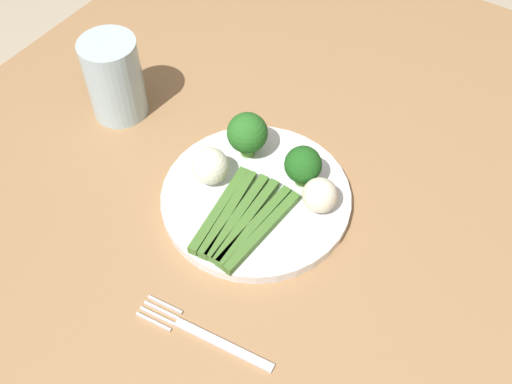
{
  "coord_description": "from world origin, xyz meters",
  "views": [
    {
      "loc": [
        -0.33,
        -0.21,
        1.37
      ],
      "look_at": [
        0.06,
        0.05,
        0.77
      ],
      "focal_mm": 42.56,
      "sensor_mm": 36.0,
      "label": 1
    }
  ],
  "objects_px": {
    "dining_table": "(261,292)",
    "cauliflower_outer_edge": "(320,195)",
    "water_glass": "(114,78)",
    "broccoli_right": "(247,133)",
    "cauliflower_front_left": "(210,166)",
    "plate": "(256,198)",
    "asparagus_bundle": "(242,219)",
    "fork": "(203,335)",
    "broccoli_left": "(303,165)"
  },
  "relations": [
    {
      "from": "plate",
      "to": "cauliflower_front_left",
      "type": "height_order",
      "value": "cauliflower_front_left"
    },
    {
      "from": "plate",
      "to": "water_glass",
      "type": "height_order",
      "value": "water_glass"
    },
    {
      "from": "broccoli_right",
      "to": "fork",
      "type": "bearing_deg",
      "value": -156.84
    },
    {
      "from": "plate",
      "to": "cauliflower_front_left",
      "type": "distance_m",
      "value": 0.07
    },
    {
      "from": "plate",
      "to": "water_glass",
      "type": "xyz_separation_m",
      "value": [
        0.03,
        0.26,
        0.05
      ]
    },
    {
      "from": "broccoli_right",
      "to": "water_glass",
      "type": "distance_m",
      "value": 0.21
    },
    {
      "from": "dining_table",
      "to": "cauliflower_outer_edge",
      "type": "distance_m",
      "value": 0.16
    },
    {
      "from": "broccoli_right",
      "to": "broccoli_left",
      "type": "height_order",
      "value": "broccoli_right"
    },
    {
      "from": "broccoli_right",
      "to": "cauliflower_outer_edge",
      "type": "height_order",
      "value": "broccoli_right"
    },
    {
      "from": "dining_table",
      "to": "cauliflower_outer_edge",
      "type": "xyz_separation_m",
      "value": [
        0.09,
        -0.03,
        0.13
      ]
    },
    {
      "from": "dining_table",
      "to": "water_glass",
      "type": "height_order",
      "value": "water_glass"
    },
    {
      "from": "asparagus_bundle",
      "to": "dining_table",
      "type": "bearing_deg",
      "value": -114.93
    },
    {
      "from": "plate",
      "to": "broccoli_left",
      "type": "height_order",
      "value": "broccoli_left"
    },
    {
      "from": "cauliflower_front_left",
      "to": "cauliflower_outer_edge",
      "type": "bearing_deg",
      "value": -74.81
    },
    {
      "from": "cauliflower_front_left",
      "to": "asparagus_bundle",
      "type": "bearing_deg",
      "value": -116.41
    },
    {
      "from": "broccoli_right",
      "to": "cauliflower_front_left",
      "type": "bearing_deg",
      "value": 166.55
    },
    {
      "from": "asparagus_bundle",
      "to": "cauliflower_outer_edge",
      "type": "bearing_deg",
      "value": -45.13
    },
    {
      "from": "broccoli_right",
      "to": "fork",
      "type": "distance_m",
      "value": 0.27
    },
    {
      "from": "asparagus_bundle",
      "to": "fork",
      "type": "relative_size",
      "value": 0.86
    },
    {
      "from": "water_glass",
      "to": "cauliflower_front_left",
      "type": "bearing_deg",
      "value": -102.13
    },
    {
      "from": "broccoli_left",
      "to": "cauliflower_outer_edge",
      "type": "relative_size",
      "value": 1.31
    },
    {
      "from": "cauliflower_outer_edge",
      "to": "water_glass",
      "type": "height_order",
      "value": "water_glass"
    },
    {
      "from": "plate",
      "to": "cauliflower_outer_edge",
      "type": "bearing_deg",
      "value": -69.72
    },
    {
      "from": "broccoli_right",
      "to": "dining_table",
      "type": "bearing_deg",
      "value": -139.54
    },
    {
      "from": "dining_table",
      "to": "cauliflower_outer_edge",
      "type": "bearing_deg",
      "value": -16.3
    },
    {
      "from": "plate",
      "to": "asparagus_bundle",
      "type": "relative_size",
      "value": 1.69
    },
    {
      "from": "broccoli_left",
      "to": "water_glass",
      "type": "xyz_separation_m",
      "value": [
        -0.02,
        0.29,
        0.01
      ]
    },
    {
      "from": "cauliflower_front_left",
      "to": "fork",
      "type": "height_order",
      "value": "cauliflower_front_left"
    },
    {
      "from": "dining_table",
      "to": "fork",
      "type": "xyz_separation_m",
      "value": [
        -0.12,
        -0.0,
        0.1
      ]
    },
    {
      "from": "cauliflower_outer_edge",
      "to": "fork",
      "type": "distance_m",
      "value": 0.22
    },
    {
      "from": "asparagus_bundle",
      "to": "broccoli_right",
      "type": "distance_m",
      "value": 0.12
    },
    {
      "from": "dining_table",
      "to": "cauliflower_front_left",
      "type": "bearing_deg",
      "value": 65.22
    },
    {
      "from": "plate",
      "to": "cauliflower_outer_edge",
      "type": "xyz_separation_m",
      "value": [
        0.03,
        -0.08,
        0.03
      ]
    },
    {
      "from": "broccoli_right",
      "to": "cauliflower_front_left",
      "type": "xyz_separation_m",
      "value": [
        -0.06,
        0.01,
        -0.01
      ]
    },
    {
      "from": "broccoli_left",
      "to": "fork",
      "type": "bearing_deg",
      "value": -176.01
    },
    {
      "from": "cauliflower_front_left",
      "to": "fork",
      "type": "bearing_deg",
      "value": -146.45
    },
    {
      "from": "cauliflower_outer_edge",
      "to": "cauliflower_front_left",
      "type": "distance_m",
      "value": 0.14
    },
    {
      "from": "water_glass",
      "to": "fork",
      "type": "bearing_deg",
      "value": -125.12
    },
    {
      "from": "asparagus_bundle",
      "to": "broccoli_left",
      "type": "relative_size",
      "value": 2.45
    },
    {
      "from": "dining_table",
      "to": "cauliflower_front_left",
      "type": "xyz_separation_m",
      "value": [
        0.05,
        0.11,
        0.14
      ]
    },
    {
      "from": "asparagus_bundle",
      "to": "broccoli_right",
      "type": "relative_size",
      "value": 2.17
    },
    {
      "from": "dining_table",
      "to": "asparagus_bundle",
      "type": "xyz_separation_m",
      "value": [
        0.02,
        0.04,
        0.12
      ]
    },
    {
      "from": "cauliflower_outer_edge",
      "to": "asparagus_bundle",
      "type": "bearing_deg",
      "value": 138.09
    },
    {
      "from": "broccoli_right",
      "to": "cauliflower_outer_edge",
      "type": "bearing_deg",
      "value": -101.33
    },
    {
      "from": "water_glass",
      "to": "dining_table",
      "type": "bearing_deg",
      "value": -107.0
    },
    {
      "from": "asparagus_bundle",
      "to": "water_glass",
      "type": "xyz_separation_m",
      "value": [
        0.08,
        0.27,
        0.04
      ]
    },
    {
      "from": "plate",
      "to": "asparagus_bundle",
      "type": "height_order",
      "value": "asparagus_bundle"
    },
    {
      "from": "asparagus_bundle",
      "to": "fork",
      "type": "bearing_deg",
      "value": -165.6
    },
    {
      "from": "broccoli_right",
      "to": "cauliflower_front_left",
      "type": "relative_size",
      "value": 1.37
    },
    {
      "from": "plate",
      "to": "fork",
      "type": "bearing_deg",
      "value": -163.86
    }
  ]
}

